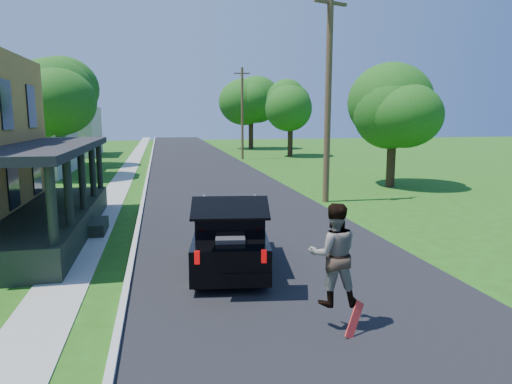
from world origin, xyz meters
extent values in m
plane|color=#244F0F|center=(0.00, 0.00, 0.00)|extent=(140.00, 140.00, 0.00)
cube|color=black|center=(0.00, 20.00, 0.00)|extent=(8.00, 120.00, 0.02)
cube|color=#ACACA6|center=(-4.05, 20.00, 0.00)|extent=(0.15, 120.00, 0.12)
cube|color=gray|center=(-5.60, 20.00, 0.00)|extent=(1.30, 120.00, 0.03)
cube|color=black|center=(-6.80, 6.00, 0.45)|extent=(2.40, 10.00, 0.90)
cube|color=black|center=(-6.80, 6.00, 3.00)|extent=(2.60, 10.30, 0.25)
cube|color=#BBB6A6|center=(-13.50, 24.00, 2.50)|extent=(8.00, 8.00, 5.00)
pyramid|color=black|center=(-13.50, 24.00, 7.20)|extent=(12.78, 12.78, 2.20)
cube|color=#BBB6A6|center=(-13.50, 40.00, 2.50)|extent=(8.00, 8.00, 5.00)
pyramid|color=black|center=(-13.50, 40.00, 7.20)|extent=(12.78, 12.78, 2.20)
cube|color=black|center=(-1.40, 1.50, 0.65)|extent=(2.47, 4.62, 0.85)
cube|color=black|center=(-1.38, 1.65, 1.33)|extent=(2.08, 2.94, 0.55)
cube|color=black|center=(-1.38, 1.65, 1.63)|extent=(2.13, 3.04, 0.08)
cube|color=black|center=(-1.71, -0.63, 2.05)|extent=(1.82, 1.15, 0.38)
cube|color=#2E2E33|center=(-1.59, 0.20, 0.95)|extent=(0.78, 0.69, 0.45)
cube|color=#BCBDC1|center=(-2.11, 1.76, 1.72)|extent=(0.41, 2.40, 0.06)
cube|color=#BCBDC1|center=(-0.65, 1.54, 1.72)|extent=(0.41, 2.40, 0.06)
cube|color=#990505|center=(-2.45, -0.55, 0.95)|extent=(0.13, 0.08, 0.30)
cube|color=#990505|center=(-0.99, -0.76, 0.95)|extent=(0.13, 0.08, 0.30)
cylinder|color=black|center=(-1.98, 3.05, 0.34)|extent=(0.34, 0.71, 0.68)
cylinder|color=black|center=(-0.39, 2.82, 0.34)|extent=(0.34, 0.71, 0.68)
cylinder|color=black|center=(-2.41, 0.18, 0.34)|extent=(0.34, 0.71, 0.68)
cylinder|color=black|center=(-0.82, -0.05, 0.34)|extent=(0.34, 0.71, 0.68)
imported|color=black|center=(-0.02, -2.47, 1.45)|extent=(1.06, 0.89, 1.97)
cube|color=#B2140F|center=(0.25, -2.90, 0.31)|extent=(0.49, 0.32, 0.67)
cylinder|color=black|center=(-9.74, 21.82, 1.64)|extent=(0.67, 0.67, 3.27)
sphere|color=#2F711E|center=(-9.74, 21.82, 4.96)|extent=(6.16, 6.16, 5.06)
sphere|color=#2F711E|center=(-9.43, 21.44, 6.09)|extent=(5.34, 5.34, 4.39)
sphere|color=#2F711E|center=(-10.12, 22.33, 5.52)|extent=(5.48, 5.48, 4.50)
cylinder|color=black|center=(-10.37, 29.03, 1.74)|extent=(0.62, 0.62, 3.49)
sphere|color=#2F711E|center=(-10.37, 29.03, 5.45)|extent=(6.16, 6.16, 5.88)
sphere|color=#2F711E|center=(-9.93, 28.74, 6.76)|extent=(5.34, 5.34, 5.10)
sphere|color=#2F711E|center=(-10.92, 29.43, 6.10)|extent=(5.48, 5.48, 5.23)
cylinder|color=black|center=(9.77, 13.61, 1.36)|extent=(0.54, 0.54, 2.72)
sphere|color=#2F711E|center=(9.77, 13.61, 4.20)|extent=(4.84, 4.84, 4.43)
sphere|color=#2F711E|center=(10.15, 13.38, 5.18)|extent=(4.19, 4.19, 3.84)
sphere|color=#2F711E|center=(9.30, 13.92, 4.69)|extent=(4.30, 4.30, 3.94)
cylinder|color=black|center=(9.84, 34.63, 1.78)|extent=(0.63, 0.63, 3.56)
sphere|color=#2F711E|center=(9.84, 34.63, 5.18)|extent=(5.91, 5.91, 4.86)
sphere|color=#2F711E|center=(10.13, 34.27, 6.26)|extent=(5.12, 5.12, 4.21)
sphere|color=#2F711E|center=(9.48, 35.10, 5.72)|extent=(5.25, 5.25, 4.32)
cylinder|color=black|center=(7.98, 45.77, 1.79)|extent=(0.69, 0.69, 3.58)
sphere|color=#2F711E|center=(7.98, 45.77, 5.51)|extent=(6.85, 6.85, 5.79)
sphere|color=#2F711E|center=(8.45, 45.55, 6.79)|extent=(5.94, 5.94, 5.02)
sphere|color=#2F711E|center=(7.38, 46.08, 6.15)|extent=(6.09, 6.09, 5.14)
cylinder|color=#432F1F|center=(4.50, 10.00, 4.86)|extent=(0.38, 0.38, 9.72)
cube|color=#432F1F|center=(4.50, 10.00, 9.04)|extent=(1.77, 0.72, 0.14)
cylinder|color=#432F1F|center=(4.50, 32.42, 4.25)|extent=(0.27, 0.27, 8.49)
cube|color=#432F1F|center=(4.50, 32.42, 7.95)|extent=(1.44, 0.37, 0.11)
camera|label=1|loc=(-3.17, -10.28, 4.02)|focal=32.00mm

